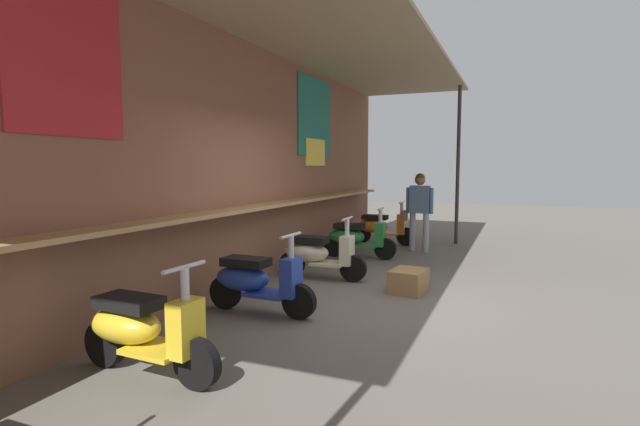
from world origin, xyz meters
name	(u,v)px	position (x,y,z in m)	size (l,w,h in m)	color
ground_plane	(367,301)	(0.00, 0.00, 0.00)	(35.17, 35.17, 0.00)	#605B54
market_stall_facade	(241,141)	(0.01, 1.83, 2.07)	(12.56, 2.73, 3.72)	brown
scooter_yellow	(140,329)	(-2.82, 1.08, 0.39)	(0.48, 1.40, 0.97)	gold
scooter_blue	(255,280)	(-0.97, 1.08, 0.39)	(0.46, 1.40, 0.97)	#233D9E
scooter_cream	(317,254)	(0.92, 1.08, 0.39)	(0.46, 1.40, 0.97)	beige
scooter_green	(355,237)	(2.78, 1.08, 0.39)	(0.48, 1.40, 0.97)	#237533
scooter_orange	(380,227)	(4.55, 1.08, 0.39)	(0.46, 1.40, 0.97)	orange
shopper_with_handbag	(419,205)	(3.97, 0.12, 0.96)	(0.27, 0.63, 1.59)	#999EA8
merchandise_crate	(409,281)	(0.66, -0.39, 0.16)	(0.54, 0.43, 0.31)	olive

